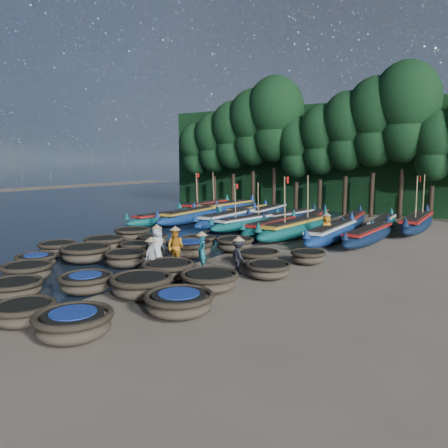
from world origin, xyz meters
The scene contains 60 objects.
ground centered at (0.00, 0.00, 0.00)m, with size 120.00×120.00×0.00m, color #7D6D5C.
foliage_wall centered at (0.00, 23.50, 5.00)m, with size 40.00×3.00×10.00m, color black.
coracle_2 centered at (-2.17, -9.21, 0.36)m, with size 2.12×2.12×0.63m.
coracle_3 centered at (0.47, -10.55, 0.39)m, with size 2.18×2.18×0.68m.
coracle_4 centered at (2.55, -10.43, 0.45)m, with size 2.44×2.44×0.78m.
coracle_5 centered at (-5.37, -6.27, 0.36)m, with size 1.82×1.82×0.63m.
coracle_6 centered at (-3.73, -7.76, 0.42)m, with size 2.25×2.25×0.73m.
coracle_7 centered at (-0.56, -7.47, 0.40)m, with size 2.15×2.15×0.69m.
coracle_8 centered at (1.53, -6.77, 0.46)m, with size 2.39×2.39×0.80m.
coracle_9 centered at (3.76, -7.44, 0.42)m, with size 2.59×2.59×0.73m.
coracle_10 centered at (-6.71, -4.18, 0.42)m, with size 2.27×2.27×0.73m.
coracle_11 centered at (-4.41, -4.30, 0.46)m, with size 2.37×2.37×0.81m.
coracle_12 centered at (-2.14, -3.95, 0.44)m, with size 2.18×2.18×0.76m.
coracle_13 centered at (0.84, -4.55, 0.44)m, with size 2.44×2.44×0.77m.
coracle_14 centered at (3.09, -4.85, 0.42)m, with size 2.19×2.19×0.73m.
coracle_15 centered at (-5.54, -2.19, 0.46)m, with size 2.27×2.27×0.80m.
coracle_16 centered at (-3.61, -1.80, 0.38)m, with size 1.89×1.89×0.66m.
coracle_17 centered at (-0.96, -0.81, 0.49)m, with size 2.79×2.79×0.84m.
coracle_18 centered at (2.71, -0.42, 0.41)m, with size 2.07×2.07×0.71m.
coracle_19 centered at (4.08, -2.08, 0.37)m, with size 2.16×2.16×0.65m.
coracle_20 centered at (-6.58, 0.93, 0.43)m, with size 2.14×2.14×0.76m.
coracle_21 centered at (-4.45, 0.39, 0.36)m, with size 1.74×1.74×0.63m.
coracle_22 centered at (-1.84, 1.23, 0.40)m, with size 1.84×1.84×0.70m.
coracle_23 centered at (0.14, 1.67, 0.42)m, with size 2.51×2.51×0.74m.
coracle_24 centered at (4.50, 1.11, 0.37)m, with size 1.86×1.86×0.64m.
long_boat_1 centered at (-9.20, 7.06, 0.51)m, with size 2.27×7.56×1.34m.
long_boat_2 centered at (-8.23, 8.70, 0.57)m, with size 2.08×8.50×1.50m.
long_boat_3 centered at (-4.82, 8.81, 0.58)m, with size 1.72×8.65×1.52m.
long_boat_4 centered at (-2.95, 8.31, 0.52)m, with size 2.40×7.61×3.26m.
long_boat_5 centered at (-0.79, 7.70, 0.51)m, with size 1.34×7.58×1.33m.
long_boat_6 centered at (1.14, 7.31, 0.61)m, with size 2.22×9.05×3.86m.
long_boat_7 centered at (3.55, 6.99, 0.56)m, with size 1.54×8.34×1.47m.
long_boat_8 centered at (5.50, 7.69, 0.53)m, with size 1.80×7.83×1.38m.
long_boat_9 centered at (-10.79, 14.30, 0.59)m, with size 2.19×8.70×3.71m.
long_boat_10 centered at (-8.70, 14.47, 0.60)m, with size 2.11×8.99×1.58m.
long_boat_11 centered at (-6.47, 14.35, 0.49)m, with size 1.37×7.30×1.29m.
long_boat_12 centered at (-4.49, 14.40, 0.53)m, with size 1.97×7.86×1.39m.
long_boat_13 centered at (-1.77, 12.94, 0.49)m, with size 2.33×7.23×1.29m.
long_boat_14 centered at (0.12, 12.95, 0.51)m, with size 2.35×7.50×1.33m.
long_boat_15 centered at (2.89, 13.09, 0.52)m, with size 2.36×7.69×1.37m.
long_boat_16 centered at (5.04, 12.93, 0.50)m, with size 1.74×7.38×1.30m.
long_boat_17 centered at (7.05, 13.92, 0.61)m, with size 1.67×9.01×3.82m.
fisherman_0 centered at (-1.51, -2.54, 0.92)m, with size 0.67×0.92×1.94m.
fisherman_1 centered at (0.92, -2.33, 0.91)m, with size 0.70×0.64×1.80m.
fisherman_2 centered at (-0.45, -2.49, 0.92)m, with size 0.90×0.73×1.94m.
fisherman_3 centered at (2.65, -2.06, 0.80)m, with size 1.12×0.97×1.71m.
fisherman_4 centered at (-0.16, -4.41, 0.85)m, with size 0.58×0.98×1.76m.
fisherman_5 centered at (-5.05, 7.92, 0.85)m, with size 0.99×1.57×1.82m.
fisherman_6 centered at (3.32, 6.72, 0.90)m, with size 0.75×0.94×1.87m.
tree_0 centered at (-16.00, 20.00, 5.97)m, with size 3.68×3.68×8.68m.
tree_1 centered at (-13.70, 20.00, 6.65)m, with size 4.09×4.09×9.65m.
tree_2 centered at (-11.40, 20.00, 7.32)m, with size 4.51×4.51×10.63m.
tree_3 centered at (-9.10, 20.00, 8.00)m, with size 4.92×4.92×11.60m.
tree_4 centered at (-6.80, 20.00, 8.67)m, with size 5.34×5.34×12.58m.
tree_5 centered at (-4.50, 20.00, 5.97)m, with size 3.68×3.68×8.68m.
tree_6 centered at (-2.20, 20.00, 6.65)m, with size 4.09×4.09×9.65m.
tree_7 centered at (0.10, 20.00, 7.32)m, with size 4.51×4.51×10.63m.
tree_8 centered at (2.40, 20.00, 8.00)m, with size 4.92×4.92×11.60m.
tree_9 centered at (4.70, 20.00, 8.67)m, with size 5.34×5.34×12.58m.
tree_10 centered at (7.00, 20.00, 5.97)m, with size 3.68×3.68×8.68m.
Camera 1 is at (12.07, -17.60, 4.81)m, focal length 35.00 mm.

